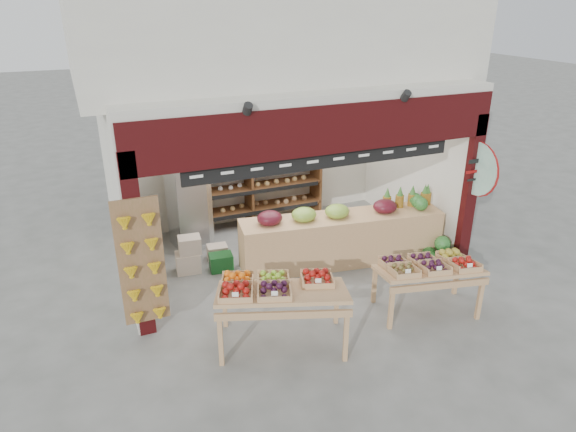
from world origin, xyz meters
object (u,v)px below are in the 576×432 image
(back_shelving, at_px, (248,172))
(mid_counter, at_px, (341,237))
(cardboard_stack, at_px, (202,256))
(display_table_right, at_px, (429,267))
(refrigerator, at_px, (189,203))
(watermelon_pile, at_px, (441,256))
(display_table_left, at_px, (273,288))

(back_shelving, bearing_deg, mid_counter, -67.04)
(cardboard_stack, relative_size, display_table_right, 0.61)
(refrigerator, bearing_deg, mid_counter, -45.46)
(mid_counter, xyz_separation_m, watermelon_pile, (1.58, -0.78, -0.31))
(display_table_left, xyz_separation_m, watermelon_pile, (3.51, 0.91, -0.67))
(refrigerator, xyz_separation_m, mid_counter, (2.27, -1.72, -0.36))
(back_shelving, relative_size, display_table_right, 1.90)
(refrigerator, relative_size, display_table_right, 1.05)
(cardboard_stack, xyz_separation_m, display_table_right, (2.75, -2.56, 0.51))
(back_shelving, height_order, display_table_right, back_shelving)
(back_shelving, relative_size, watermelon_pile, 4.53)
(cardboard_stack, bearing_deg, refrigerator, 87.80)
(mid_counter, relative_size, display_table_left, 1.87)
(display_table_left, bearing_deg, mid_counter, 41.18)
(display_table_right, relative_size, watermelon_pile, 2.39)
(display_table_right, bearing_deg, refrigerator, 127.21)
(back_shelving, bearing_deg, display_table_right, -71.31)
(display_table_right, bearing_deg, mid_counter, 103.31)
(back_shelving, height_order, mid_counter, back_shelving)
(display_table_left, distance_m, watermelon_pile, 3.68)
(back_shelving, xyz_separation_m, refrigerator, (-1.34, -0.49, -0.29))
(cardboard_stack, xyz_separation_m, mid_counter, (2.31, -0.70, 0.25))
(cardboard_stack, height_order, display_table_right, display_table_right)
(back_shelving, distance_m, mid_counter, 2.48)
(back_shelving, relative_size, cardboard_stack, 3.09)
(refrigerator, bearing_deg, display_table_left, -92.60)
(cardboard_stack, height_order, watermelon_pile, cardboard_stack)
(mid_counter, relative_size, watermelon_pile, 5.34)
(display_table_right, bearing_deg, cardboard_stack, 137.11)
(refrigerator, height_order, cardboard_stack, refrigerator)
(mid_counter, bearing_deg, watermelon_pile, -26.44)
(back_shelving, distance_m, watermelon_pile, 4.02)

